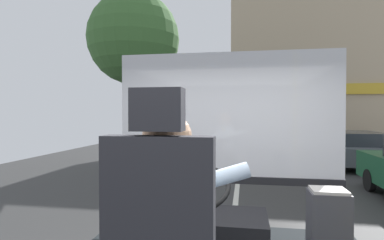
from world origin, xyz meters
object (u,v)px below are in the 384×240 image
Objects in this scene: bus_driver at (170,210)px; steering_console at (202,235)px; parked_car_white at (319,136)px; parked_car_charcoal at (353,148)px; parked_car_silver at (300,130)px.

steering_console is (0.00, 1.12, -0.56)m from bus_driver.
steering_console is 15.51m from parked_car_white.
parked_car_charcoal is at bearing -89.62° from parked_car_white.
bus_driver reaches higher than steering_console.
parked_car_charcoal is at bearing 66.02° from steering_console.
parked_car_silver is (-0.03, 5.61, 0.06)m from parked_car_white.
bus_driver reaches higher than parked_car_white.
steering_console reaches higher than parked_car_silver.
bus_driver reaches higher than parked_car_silver.
steering_console reaches higher than parked_car_charcoal.
steering_console is 0.26× the size of parked_car_white.
steering_console is at bearing 90.00° from bus_driver.
bus_driver is 11.71m from parked_car_charcoal.
steering_console is 10.65m from parked_car_charcoal.
parked_car_charcoal is (4.33, 9.73, -0.26)m from steering_console.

